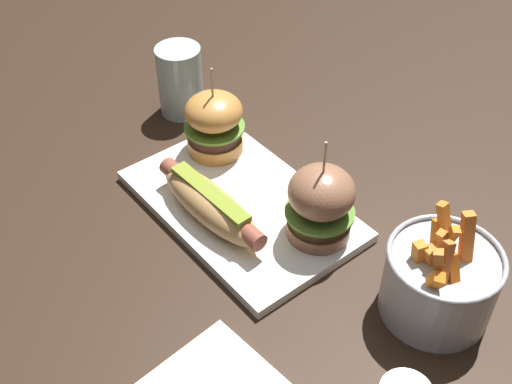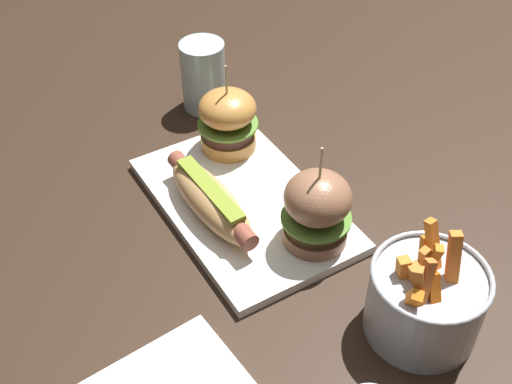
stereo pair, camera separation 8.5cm
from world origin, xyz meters
name	(u,v)px [view 1 (the left image)]	position (x,y,z in m)	size (l,w,h in m)	color
ground_plane	(241,209)	(0.00, 0.00, 0.00)	(3.00, 3.00, 0.00)	black
platter_main	(241,205)	(0.00, 0.00, 0.01)	(0.32, 0.20, 0.01)	white
hot_dog	(210,203)	(0.00, -0.05, 0.04)	(0.20, 0.06, 0.05)	tan
slider_left	(214,123)	(-0.11, 0.04, 0.06)	(0.09, 0.09, 0.14)	#C8863F
slider_right	(321,203)	(0.11, 0.04, 0.07)	(0.09, 0.09, 0.15)	#946448
fries_bucket	(439,281)	(0.28, 0.07, 0.05)	(0.13, 0.13, 0.15)	#A8AAB2
water_glass	(180,80)	(-0.25, 0.07, 0.06)	(0.07, 0.07, 0.11)	silver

